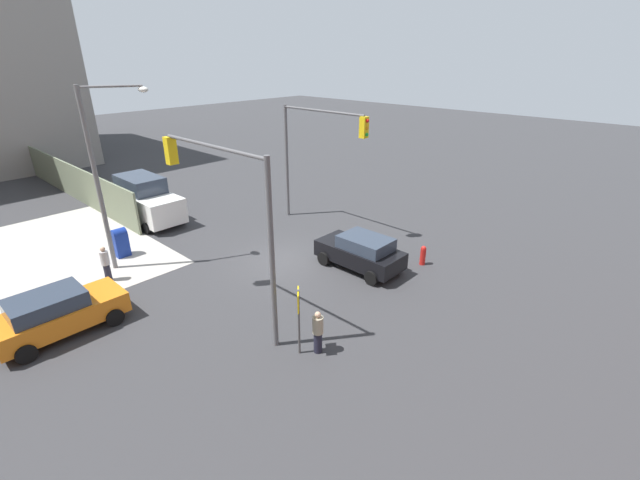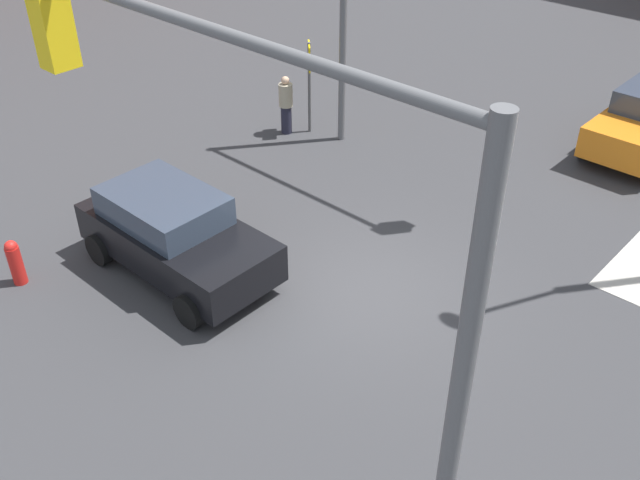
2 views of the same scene
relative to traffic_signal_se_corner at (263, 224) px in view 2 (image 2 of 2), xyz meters
The scene contains 6 objects.
ground_plane 6.85m from the traffic_signal_se_corner, 116.44° to the left, with size 120.00×120.00×0.00m, color #333335.
traffic_signal_se_corner is the anchor object (origin of this frame).
warning_sign_two_way 12.01m from the traffic_signal_se_corner, 131.06° to the left, with size 0.48×0.48×2.40m.
fire_hydrant 8.36m from the traffic_signal_se_corner, behind, with size 0.26×0.26×0.94m.
sedan_black 7.06m from the traffic_signal_se_corner, 154.17° to the left, with size 4.05×2.02×1.62m.
pedestrian_crossing 12.18m from the traffic_signal_se_corner, 134.08° to the left, with size 0.36×0.36×1.55m.
Camera 2 is at (6.41, -8.28, 8.31)m, focal length 40.00 mm.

